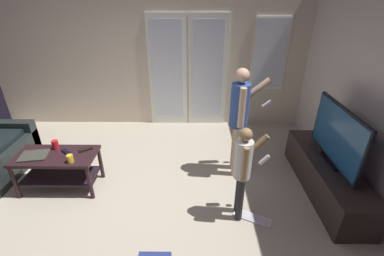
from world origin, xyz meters
The scene contains 13 objects.
ground_plane centered at (0.00, 0.00, -0.01)m, with size 5.79×5.12×0.02m, color #B0A58F.
wall_back_with_doors centered at (0.10, 2.53, 1.37)m, with size 5.79×0.09×2.82m.
coffee_table centered at (-0.97, 0.51, 0.37)m, with size 1.01×0.50×0.52m.
tv_stand centered at (2.53, 0.47, 0.22)m, with size 0.48×1.72×0.45m.
flat_screen_tv centered at (2.52, 0.47, 0.82)m, with size 0.08×1.14×0.74m.
person_adult centered at (1.41, 0.88, 0.92)m, with size 0.58×0.42×1.54m.
person_child centered at (1.33, 0.01, 0.69)m, with size 0.41×0.31×1.16m.
loose_keyboard centered at (1.49, -0.04, 0.01)m, with size 0.45×0.31×0.02m.
laptop_closed centered at (-1.21, 0.47, 0.53)m, with size 0.33×0.25×0.02m, color #3C3C32.
cup_near_edge centered at (-0.70, 0.34, 0.57)m, with size 0.08×0.08×0.10m, color gold.
cup_by_laptop centered at (-1.02, 0.65, 0.58)m, with size 0.08×0.08×0.12m, color red.
tv_remote_black centered at (-0.61, 0.61, 0.53)m, with size 0.17×0.05×0.02m, color black.
dvd_remote_slim centered at (-0.84, 0.55, 0.53)m, with size 0.17×0.05×0.02m, color black.
Camera 1 is at (0.80, -2.31, 2.37)m, focal length 24.76 mm.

